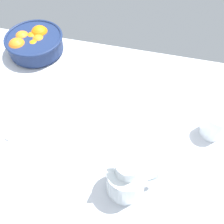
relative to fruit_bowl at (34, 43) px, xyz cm
name	(u,v)px	position (x,y,z in cm)	size (l,w,h in cm)	color
ground_plane	(101,123)	(41.09, -32.34, -6.56)	(149.36, 89.20, 3.00)	silver
fruit_bowl	(34,43)	(0.00, 0.00, 0.00)	(26.77, 26.77, 10.65)	navy
juice_pitcher	(126,179)	(55.62, -55.74, 1.60)	(16.68, 12.65, 19.11)	white
second_glass	(214,126)	(82.71, -27.77, -0.19)	(8.42, 8.42, 11.07)	white
spoon	(10,142)	(10.76, -49.46, -4.62)	(11.12, 10.37, 1.00)	silver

